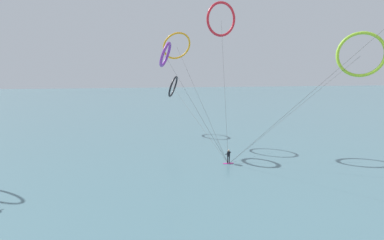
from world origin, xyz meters
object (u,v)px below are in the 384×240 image
(kite_lime, at_px, (361,54))
(kite_charcoal, at_px, (173,87))
(kite_amber, at_px, (177,46))
(kite_violet, at_px, (165,55))
(kite_crimson, at_px, (221,19))
(surfer_magenta, at_px, (228,157))

(kite_lime, relative_size, kite_charcoal, 0.69)
(kite_amber, bearing_deg, kite_violet, 49.81)
(kite_violet, bearing_deg, kite_lime, 74.90)
(kite_crimson, distance_m, kite_lime, 19.36)
(surfer_magenta, relative_size, kite_lime, 0.11)
(surfer_magenta, relative_size, kite_charcoal, 0.07)
(kite_amber, xyz_separation_m, kite_charcoal, (0.19, 6.62, -6.55))
(kite_crimson, xyz_separation_m, kite_lime, (11.83, -14.29, -5.53))
(kite_crimson, relative_size, kite_amber, 1.24)
(kite_lime, relative_size, kite_amber, 0.95)
(kite_lime, bearing_deg, surfer_magenta, -159.59)
(kite_violet, bearing_deg, kite_crimson, 117.55)
(kite_charcoal, height_order, kite_violet, kite_violet)
(kite_amber, bearing_deg, kite_charcoal, -108.17)
(surfer_magenta, distance_m, kite_charcoal, 22.60)
(kite_crimson, relative_size, kite_violet, 1.39)
(kite_crimson, relative_size, kite_lime, 1.30)
(kite_crimson, xyz_separation_m, kite_charcoal, (-5.73, 10.45, -10.11))
(kite_amber, height_order, kite_violet, kite_amber)
(kite_charcoal, xyz_separation_m, kite_violet, (-2.52, -11.92, 4.99))
(kite_amber, bearing_deg, kite_lime, 117.91)
(kite_crimson, distance_m, kite_charcoal, 15.63)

